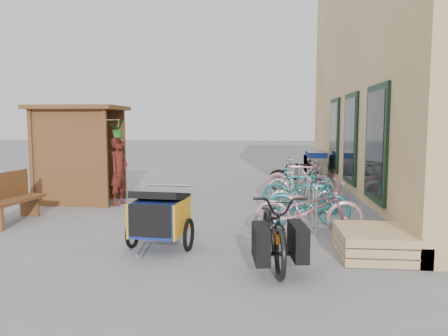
# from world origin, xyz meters

# --- Properties ---
(ground) EXTENTS (80.00, 80.00, 0.00)m
(ground) POSITION_xyz_m (0.00, 0.00, 0.00)
(ground) COLOR gray
(kiosk) EXTENTS (2.49, 1.65, 2.40)m
(kiosk) POSITION_xyz_m (-3.28, 2.47, 1.55)
(kiosk) COLOR brown
(kiosk) RESTS_ON ground
(bike_rack) EXTENTS (0.05, 5.35, 0.86)m
(bike_rack) POSITION_xyz_m (2.30, 2.40, 0.52)
(bike_rack) COLOR #A5A8AD
(bike_rack) RESTS_ON ground
(pallet_stack) EXTENTS (1.00, 1.20, 0.40)m
(pallet_stack) POSITION_xyz_m (3.00, -1.40, 0.21)
(pallet_stack) COLOR tan
(pallet_stack) RESTS_ON ground
(bench) EXTENTS (0.65, 1.62, 1.00)m
(bench) POSITION_xyz_m (-3.68, 0.16, 0.51)
(bench) COLOR brown
(bench) RESTS_ON ground
(shopping_carts) EXTENTS (0.61, 2.06, 1.09)m
(shopping_carts) POSITION_xyz_m (3.00, 6.49, 0.64)
(shopping_carts) COLOR silver
(shopping_carts) RESTS_ON ground
(child_trailer) EXTENTS (1.03, 1.70, 0.99)m
(child_trailer) POSITION_xyz_m (-0.25, -1.30, 0.55)
(child_trailer) COLOR navy
(child_trailer) RESTS_ON ground
(cargo_bike) EXTENTS (0.94, 2.07, 1.05)m
(cargo_bike) POSITION_xyz_m (1.53, -1.91, 0.52)
(cargo_bike) COLOR black
(cargo_bike) RESTS_ON ground
(person_kiosk) EXTENTS (0.52, 0.67, 1.63)m
(person_kiosk) POSITION_xyz_m (-2.13, 2.26, 0.81)
(person_kiosk) COLOR maroon
(person_kiosk) RESTS_ON ground
(bike_0) EXTENTS (1.95, 0.80, 1.00)m
(bike_0) POSITION_xyz_m (2.15, -0.36, 0.50)
(bike_0) COLOR pink
(bike_0) RESTS_ON ground
(bike_1) EXTENTS (1.63, 0.48, 0.98)m
(bike_1) POSITION_xyz_m (2.21, 0.41, 0.49)
(bike_1) COLOR teal
(bike_1) RESTS_ON ground
(bike_2) EXTENTS (1.58, 0.70, 0.80)m
(bike_2) POSITION_xyz_m (2.25, 1.66, 0.40)
(bike_2) COLOR #A0A0A5
(bike_2) RESTS_ON ground
(bike_3) EXTENTS (1.66, 0.77, 0.96)m
(bike_3) POSITION_xyz_m (2.13, 1.90, 0.48)
(bike_3) COLOR teal
(bike_3) RESTS_ON ground
(bike_4) EXTENTS (1.82, 0.94, 0.91)m
(bike_4) POSITION_xyz_m (2.29, 2.92, 0.45)
(bike_4) COLOR silver
(bike_4) RESTS_ON ground
(bike_5) EXTENTS (1.89, 1.04, 1.10)m
(bike_5) POSITION_xyz_m (2.25, 3.07, 0.55)
(bike_5) COLOR pink
(bike_5) RESTS_ON ground
(bike_6) EXTENTS (1.77, 1.03, 0.88)m
(bike_6) POSITION_xyz_m (2.28, 4.00, 0.44)
(bike_6) COLOR silver
(bike_6) RESTS_ON ground
(bike_7) EXTENTS (1.73, 0.90, 1.00)m
(bike_7) POSITION_xyz_m (2.28, 4.51, 0.50)
(bike_7) COLOR black
(bike_7) RESTS_ON ground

